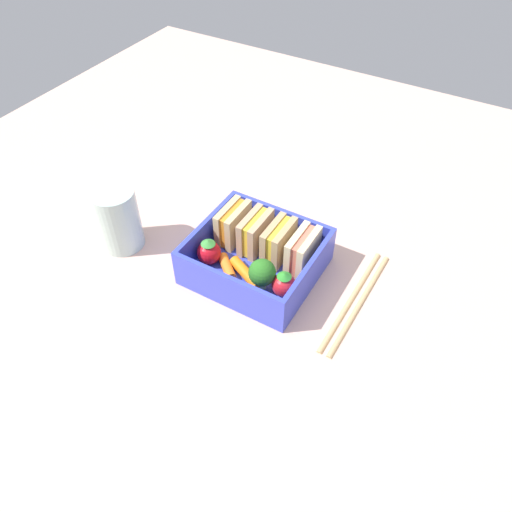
% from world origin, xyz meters
% --- Properties ---
extents(ground_plane, '(1.20, 1.20, 0.02)m').
position_xyz_m(ground_plane, '(0.00, 0.00, -0.01)').
color(ground_plane, beige).
extents(bento_tray, '(0.15, 0.14, 0.01)m').
position_xyz_m(bento_tray, '(0.00, 0.00, 0.01)').
color(bento_tray, blue).
rests_on(bento_tray, ground_plane).
extents(bento_rim, '(0.15, 0.14, 0.04)m').
position_xyz_m(bento_rim, '(0.00, 0.00, 0.03)').
color(bento_rim, blue).
rests_on(bento_rim, bento_tray).
extents(sandwich_left, '(0.03, 0.06, 0.05)m').
position_xyz_m(sandwich_left, '(-0.05, 0.03, 0.04)').
color(sandwich_left, '#D1B380').
rests_on(sandwich_left, bento_tray).
extents(sandwich_center_left, '(0.03, 0.06, 0.05)m').
position_xyz_m(sandwich_center_left, '(-0.02, 0.03, 0.04)').
color(sandwich_center_left, tan).
rests_on(sandwich_center_left, bento_tray).
extents(sandwich_center, '(0.03, 0.06, 0.05)m').
position_xyz_m(sandwich_center, '(0.02, 0.03, 0.04)').
color(sandwich_center, tan).
rests_on(sandwich_center, bento_tray).
extents(sandwich_center_right, '(0.03, 0.06, 0.05)m').
position_xyz_m(sandwich_center_right, '(0.05, 0.03, 0.04)').
color(sandwich_center_right, beige).
rests_on(sandwich_center_right, bento_tray).
extents(strawberry_left, '(0.03, 0.03, 0.04)m').
position_xyz_m(strawberry_left, '(-0.05, -0.03, 0.03)').
color(strawberry_left, red).
rests_on(strawberry_left, bento_tray).
extents(carrot_stick_far_left, '(0.04, 0.04, 0.01)m').
position_xyz_m(carrot_stick_far_left, '(-0.03, -0.03, 0.02)').
color(carrot_stick_far_left, orange).
rests_on(carrot_stick_far_left, bento_tray).
extents(carrot_stick_left, '(0.06, 0.04, 0.01)m').
position_xyz_m(carrot_stick_left, '(0.00, -0.03, 0.02)').
color(carrot_stick_left, orange).
rests_on(carrot_stick_left, bento_tray).
extents(broccoli_floret, '(0.03, 0.03, 0.04)m').
position_xyz_m(broccoli_floret, '(0.03, -0.03, 0.04)').
color(broccoli_floret, '#94C662').
rests_on(broccoli_floret, bento_tray).
extents(strawberry_far_left, '(0.03, 0.03, 0.04)m').
position_xyz_m(strawberry_far_left, '(0.05, -0.03, 0.03)').
color(strawberry_far_left, red).
rests_on(strawberry_far_left, bento_tray).
extents(chopstick_pair, '(0.02, 0.18, 0.01)m').
position_xyz_m(chopstick_pair, '(0.13, 0.02, 0.00)').
color(chopstick_pair, tan).
rests_on(chopstick_pair, ground_plane).
extents(drinking_glass, '(0.06, 0.06, 0.09)m').
position_xyz_m(drinking_glass, '(-0.18, -0.05, 0.04)').
color(drinking_glass, silver).
rests_on(drinking_glass, ground_plane).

